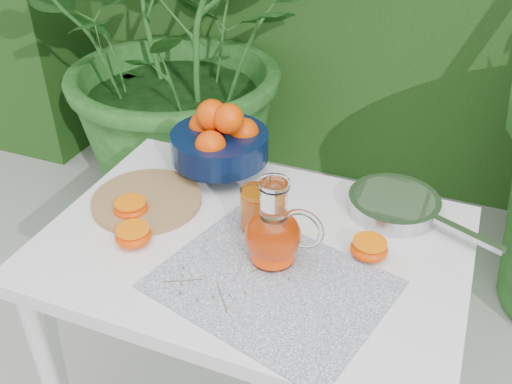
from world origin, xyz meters
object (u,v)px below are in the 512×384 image
at_px(cutting_board, 147,200).
at_px(fruit_bowl, 220,139).
at_px(juice_pitcher, 274,234).
at_px(saute_pan, 395,204).
at_px(white_table, 253,267).

relative_size(cutting_board, fruit_bowl, 0.99).
bearing_deg(juice_pitcher, cutting_board, 167.11).
relative_size(fruit_bowl, saute_pan, 0.68).
relative_size(cutting_board, saute_pan, 0.67).
distance_m(cutting_board, saute_pan, 0.64).
bearing_deg(cutting_board, saute_pan, 18.57).
relative_size(juice_pitcher, saute_pan, 0.50).
bearing_deg(fruit_bowl, juice_pitcher, -48.64).
distance_m(white_table, juice_pitcher, 0.18).
bearing_deg(saute_pan, juice_pitcher, -127.16).
bearing_deg(saute_pan, white_table, -139.63).
height_order(white_table, juice_pitcher, juice_pitcher).
xyz_separation_m(cutting_board, fruit_bowl, (0.11, 0.22, 0.09)).
height_order(cutting_board, fruit_bowl, fruit_bowl).
bearing_deg(cutting_board, fruit_bowl, 63.78).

